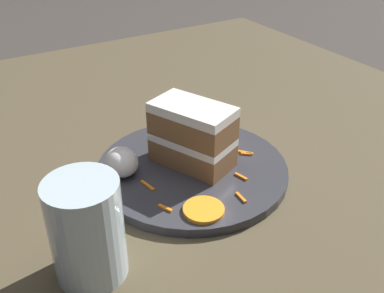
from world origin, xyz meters
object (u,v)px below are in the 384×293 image
cream_dollop (122,162)px  cake_slice (193,135)px  plate (192,169)px  orange_garnish (204,210)px  drinking_glass (88,236)px

cream_dollop → cake_slice: bearing=75.9°
plate → orange_garnish: bearing=-23.4°
orange_garnish → drinking_glass: size_ratio=0.44×
cream_dollop → drinking_glass: size_ratio=0.43×
orange_garnish → cake_slice: bearing=155.6°
plate → orange_garnish: size_ratio=5.29×
plate → cake_slice: size_ratio=2.13×
cake_slice → drinking_glass: bearing=-173.6°
plate → cream_dollop: cream_dollop is taller
cake_slice → drinking_glass: 0.23m
cake_slice → orange_garnish: size_ratio=2.49×
cake_slice → cream_dollop: bearing=142.7°
plate → cream_dollop: (-0.03, -0.10, 0.03)m
cake_slice → orange_garnish: 0.12m
orange_garnish → drinking_glass: drinking_glass is taller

